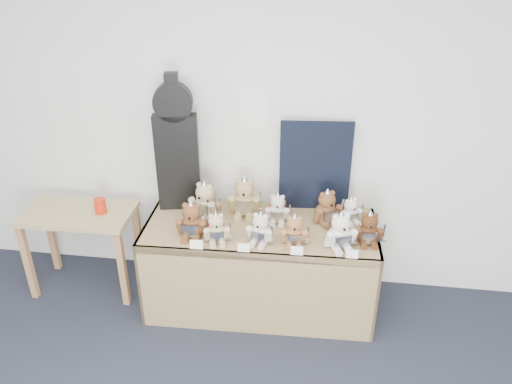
# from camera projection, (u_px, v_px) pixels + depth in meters

# --- Properties ---
(room_shell) EXTENTS (6.00, 6.00, 6.00)m
(room_shell) POSITION_uv_depth(u_px,v_px,m) (254.00, 109.00, 3.65)
(room_shell) COLOR white
(room_shell) RESTS_ON floor
(display_table) EXTENTS (1.72, 0.76, 0.71)m
(display_table) POSITION_uv_depth(u_px,v_px,m) (259.00, 249.00, 3.64)
(display_table) COLOR olive
(display_table) RESTS_ON floor
(side_table) EXTENTS (0.85, 0.49, 0.70)m
(side_table) POSITION_uv_depth(u_px,v_px,m) (80.00, 225.00, 3.89)
(side_table) COLOR #998452
(side_table) RESTS_ON floor
(guitar_case) EXTENTS (0.33, 0.15, 1.05)m
(guitar_case) POSITION_uv_depth(u_px,v_px,m) (176.00, 145.00, 3.65)
(guitar_case) COLOR black
(guitar_case) RESTS_ON display_table
(navy_board) EXTENTS (0.53, 0.07, 0.71)m
(navy_board) POSITION_uv_depth(u_px,v_px,m) (315.00, 166.00, 3.71)
(navy_board) COLOR black
(navy_board) RESTS_ON display_table
(red_cup) EXTENTS (0.09, 0.09, 0.12)m
(red_cup) POSITION_uv_depth(u_px,v_px,m) (100.00, 206.00, 3.79)
(red_cup) COLOR red
(red_cup) RESTS_ON side_table
(teddy_front_far_left) EXTENTS (0.25, 0.20, 0.30)m
(teddy_front_far_left) POSITION_uv_depth(u_px,v_px,m) (192.00, 221.00, 3.46)
(teddy_front_far_left) COLOR brown
(teddy_front_far_left) RESTS_ON display_table
(teddy_front_left) EXTENTS (0.21, 0.19, 0.25)m
(teddy_front_left) POSITION_uv_depth(u_px,v_px,m) (216.00, 229.00, 3.41)
(teddy_front_left) COLOR #C4B48A
(teddy_front_left) RESTS_ON display_table
(teddy_front_centre) EXTENTS (0.21, 0.19, 0.26)m
(teddy_front_centre) POSITION_uv_depth(u_px,v_px,m) (260.00, 230.00, 3.39)
(teddy_front_centre) COLOR silver
(teddy_front_centre) RESTS_ON display_table
(teddy_front_right) EXTENTS (0.21, 0.17, 0.25)m
(teddy_front_right) POSITION_uv_depth(u_px,v_px,m) (294.00, 232.00, 3.38)
(teddy_front_right) COLOR #A36A3E
(teddy_front_right) RESTS_ON display_table
(teddy_front_far_right) EXTENTS (0.25, 0.23, 0.30)m
(teddy_front_far_right) POSITION_uv_depth(u_px,v_px,m) (340.00, 232.00, 3.34)
(teddy_front_far_right) COLOR white
(teddy_front_far_right) RESTS_ON display_table
(teddy_front_end) EXTENTS (0.22, 0.18, 0.26)m
(teddy_front_end) POSITION_uv_depth(u_px,v_px,m) (369.00, 230.00, 3.39)
(teddy_front_end) COLOR #512F1C
(teddy_front_end) RESTS_ON display_table
(teddy_back_left) EXTENTS (0.25, 0.24, 0.32)m
(teddy_back_left) POSITION_uv_depth(u_px,v_px,m) (205.00, 202.00, 3.70)
(teddy_back_left) COLOR #BDB28A
(teddy_back_left) RESTS_ON display_table
(teddy_back_centre_left) EXTENTS (0.28, 0.23, 0.34)m
(teddy_back_centre_left) POSITION_uv_depth(u_px,v_px,m) (245.00, 198.00, 3.73)
(teddy_back_centre_left) COLOR tan
(teddy_back_centre_left) RESTS_ON display_table
(teddy_back_centre_right) EXTENTS (0.20, 0.17, 0.25)m
(teddy_back_centre_right) POSITION_uv_depth(u_px,v_px,m) (277.00, 209.00, 3.65)
(teddy_back_centre_right) COLOR silver
(teddy_back_centre_right) RESTS_ON display_table
(teddy_back_right) EXTENTS (0.24, 0.24, 0.29)m
(teddy_back_right) POSITION_uv_depth(u_px,v_px,m) (327.00, 209.00, 3.63)
(teddy_back_right) COLOR brown
(teddy_back_right) RESTS_ON display_table
(teddy_back_end) EXTENTS (0.18, 0.18, 0.22)m
(teddy_back_end) POSITION_uv_depth(u_px,v_px,m) (350.00, 212.00, 3.64)
(teddy_back_end) COLOR white
(teddy_back_end) RESTS_ON display_table
(teddy_back_far_left) EXTENTS (0.21, 0.17, 0.25)m
(teddy_back_far_left) POSITION_uv_depth(u_px,v_px,m) (209.00, 204.00, 3.72)
(teddy_back_far_left) COLOR #A06F4A
(teddy_back_far_left) RESTS_ON display_table
(entry_card_a) EXTENTS (0.09, 0.02, 0.06)m
(entry_card_a) POSITION_uv_depth(u_px,v_px,m) (196.00, 245.00, 3.36)
(entry_card_a) COLOR white
(entry_card_a) RESTS_ON display_table
(entry_card_b) EXTENTS (0.08, 0.02, 0.06)m
(entry_card_b) POSITION_uv_depth(u_px,v_px,m) (244.00, 248.00, 3.33)
(entry_card_b) COLOR white
(entry_card_b) RESTS_ON display_table
(entry_card_c) EXTENTS (0.08, 0.02, 0.06)m
(entry_card_c) POSITION_uv_depth(u_px,v_px,m) (297.00, 251.00, 3.29)
(entry_card_c) COLOR white
(entry_card_c) RESTS_ON display_table
(entry_card_d) EXTENTS (0.08, 0.02, 0.06)m
(entry_card_d) POSITION_uv_depth(u_px,v_px,m) (352.00, 254.00, 3.26)
(entry_card_d) COLOR white
(entry_card_d) RESTS_ON display_table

